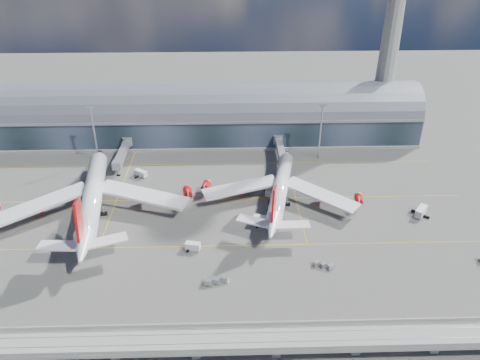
{
  "coord_description": "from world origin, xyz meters",
  "views": [
    {
      "loc": [
        8.63,
        -135.84,
        96.0
      ],
      "look_at": [
        12.83,
        10.0,
        14.0
      ],
      "focal_mm": 35.0,
      "sensor_mm": 36.0,
      "label": 1
    }
  ],
  "objects_px": {
    "airliner_left": "(92,198)",
    "airliner_right": "(280,190)",
    "floodlight_mast_left": "(94,133)",
    "cargo_train_0": "(216,281)",
    "cargo_train_1": "(324,265)",
    "control_tower": "(392,29)",
    "service_truck_2": "(265,221)",
    "service_truck_5": "(141,173)",
    "service_truck_4": "(270,191)",
    "floodlight_mast_right": "(321,130)",
    "service_truck_3": "(421,212)",
    "service_truck_1": "(193,246)"
  },
  "relations": [
    {
      "from": "airliner_left",
      "to": "airliner_right",
      "type": "height_order",
      "value": "airliner_left"
    },
    {
      "from": "floodlight_mast_left",
      "to": "cargo_train_0",
      "type": "bearing_deg",
      "value": -56.75
    },
    {
      "from": "cargo_train_0",
      "to": "cargo_train_1",
      "type": "xyz_separation_m",
      "value": [
        33.57,
        6.42,
        -0.14
      ]
    },
    {
      "from": "control_tower",
      "to": "cargo_train_1",
      "type": "relative_size",
      "value": 15.64
    },
    {
      "from": "service_truck_2",
      "to": "service_truck_5",
      "type": "height_order",
      "value": "service_truck_2"
    },
    {
      "from": "airliner_left",
      "to": "cargo_train_0",
      "type": "relative_size",
      "value": 9.71
    },
    {
      "from": "airliner_left",
      "to": "service_truck_5",
      "type": "height_order",
      "value": "airliner_left"
    },
    {
      "from": "floodlight_mast_left",
      "to": "service_truck_4",
      "type": "height_order",
      "value": "floodlight_mast_left"
    },
    {
      "from": "control_tower",
      "to": "floodlight_mast_right",
      "type": "height_order",
      "value": "control_tower"
    },
    {
      "from": "airliner_left",
      "to": "service_truck_3",
      "type": "bearing_deg",
      "value": -11.02
    },
    {
      "from": "floodlight_mast_right",
      "to": "service_truck_2",
      "type": "distance_m",
      "value": 61.32
    },
    {
      "from": "service_truck_5",
      "to": "cargo_train_0",
      "type": "bearing_deg",
      "value": -116.61
    },
    {
      "from": "service_truck_4",
      "to": "service_truck_5",
      "type": "height_order",
      "value": "service_truck_4"
    },
    {
      "from": "control_tower",
      "to": "floodlight_mast_right",
      "type": "relative_size",
      "value": 4.01
    },
    {
      "from": "service_truck_2",
      "to": "service_truck_5",
      "type": "bearing_deg",
      "value": 70.79
    },
    {
      "from": "airliner_left",
      "to": "cargo_train_0",
      "type": "xyz_separation_m",
      "value": [
        45.79,
        -39.42,
        -5.81
      ]
    },
    {
      "from": "control_tower",
      "to": "service_truck_5",
      "type": "distance_m",
      "value": 131.49
    },
    {
      "from": "cargo_train_1",
      "to": "service_truck_4",
      "type": "bearing_deg",
      "value": -7.42
    },
    {
      "from": "floodlight_mast_right",
      "to": "service_truck_2",
      "type": "height_order",
      "value": "floodlight_mast_right"
    },
    {
      "from": "floodlight_mast_right",
      "to": "floodlight_mast_left",
      "type": "bearing_deg",
      "value": 180.0
    },
    {
      "from": "airliner_left",
      "to": "airliner_right",
      "type": "relative_size",
      "value": 1.19
    },
    {
      "from": "service_truck_3",
      "to": "airliner_left",
      "type": "bearing_deg",
      "value": -144.39
    },
    {
      "from": "airliner_right",
      "to": "service_truck_4",
      "type": "relative_size",
      "value": 10.74
    },
    {
      "from": "floodlight_mast_left",
      "to": "service_truck_5",
      "type": "xyz_separation_m",
      "value": [
        21.6,
        -15.69,
        -12.2
      ]
    },
    {
      "from": "airliner_right",
      "to": "service_truck_3",
      "type": "bearing_deg",
      "value": -0.48
    },
    {
      "from": "floodlight_mast_left",
      "to": "service_truck_3",
      "type": "relative_size",
      "value": 3.75
    },
    {
      "from": "cargo_train_0",
      "to": "cargo_train_1",
      "type": "bearing_deg",
      "value": -66.02
    },
    {
      "from": "control_tower",
      "to": "service_truck_4",
      "type": "bearing_deg",
      "value": -134.83
    },
    {
      "from": "service_truck_4",
      "to": "cargo_train_0",
      "type": "bearing_deg",
      "value": -90.45
    },
    {
      "from": "airliner_right",
      "to": "cargo_train_1",
      "type": "bearing_deg",
      "value": -64.37
    },
    {
      "from": "service_truck_3",
      "to": "service_truck_5",
      "type": "height_order",
      "value": "service_truck_3"
    },
    {
      "from": "airliner_right",
      "to": "control_tower",
      "type": "bearing_deg",
      "value": 60.89
    },
    {
      "from": "floodlight_mast_right",
      "to": "service_truck_4",
      "type": "relative_size",
      "value": 4.25
    },
    {
      "from": "service_truck_1",
      "to": "airliner_left",
      "type": "bearing_deg",
      "value": 70.6
    },
    {
      "from": "floodlight_mast_right",
      "to": "cargo_train_1",
      "type": "xyz_separation_m",
      "value": [
        -11.82,
        -76.87,
        -12.86
      ]
    },
    {
      "from": "service_truck_1",
      "to": "service_truck_5",
      "type": "relative_size",
      "value": 0.88
    },
    {
      "from": "floodlight_mast_left",
      "to": "airliner_right",
      "type": "relative_size",
      "value": 0.4
    },
    {
      "from": "floodlight_mast_left",
      "to": "service_truck_5",
      "type": "distance_m",
      "value": 29.35
    },
    {
      "from": "floodlight_mast_right",
      "to": "service_truck_4",
      "type": "height_order",
      "value": "floodlight_mast_right"
    },
    {
      "from": "floodlight_mast_left",
      "to": "service_truck_3",
      "type": "xyz_separation_m",
      "value": [
        129.41,
        -48.64,
        -11.98
      ]
    },
    {
      "from": "service_truck_5",
      "to": "floodlight_mast_right",
      "type": "bearing_deg",
      "value": -41.32
    },
    {
      "from": "control_tower",
      "to": "floodlight_mast_right",
      "type": "bearing_deg",
      "value": -141.34
    },
    {
      "from": "control_tower",
      "to": "service_truck_1",
      "type": "height_order",
      "value": "control_tower"
    },
    {
      "from": "floodlight_mast_right",
      "to": "service_truck_2",
      "type": "xyz_separation_m",
      "value": [
        -28.3,
        -53.07,
        -11.96
      ]
    },
    {
      "from": "floodlight_mast_left",
      "to": "airliner_right",
      "type": "height_order",
      "value": "floodlight_mast_left"
    },
    {
      "from": "airliner_right",
      "to": "cargo_train_0",
      "type": "height_order",
      "value": "airliner_right"
    },
    {
      "from": "service_truck_2",
      "to": "service_truck_4",
      "type": "height_order",
      "value": "service_truck_2"
    },
    {
      "from": "control_tower",
      "to": "service_truck_3",
      "type": "xyz_separation_m",
      "value": [
        -5.59,
        -76.64,
        -49.98
      ]
    },
    {
      "from": "airliner_right",
      "to": "service_truck_1",
      "type": "height_order",
      "value": "airliner_right"
    },
    {
      "from": "airliner_right",
      "to": "cargo_train_1",
      "type": "distance_m",
      "value": 40.64
    }
  ]
}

